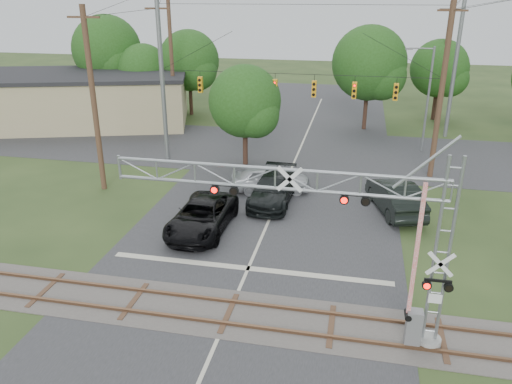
% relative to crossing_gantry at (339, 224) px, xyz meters
% --- Properties ---
extents(ground, '(160.00, 160.00, 0.00)m').
position_rel_crossing_gantry_xyz_m(ground, '(-4.03, -1.64, -4.47)').
color(ground, '#2A3C1C').
rests_on(ground, ground).
extents(road_main, '(14.00, 90.00, 0.02)m').
position_rel_crossing_gantry_xyz_m(road_main, '(-4.03, 8.36, -4.46)').
color(road_main, '#2C2C2F').
rests_on(road_main, ground).
extents(road_cross, '(90.00, 12.00, 0.02)m').
position_rel_crossing_gantry_xyz_m(road_cross, '(-4.03, 22.36, -4.46)').
color(road_cross, '#2C2C2F').
rests_on(road_cross, ground).
extents(railroad_track, '(90.00, 3.20, 0.17)m').
position_rel_crossing_gantry_xyz_m(railroad_track, '(-4.03, 0.36, -4.44)').
color(railroad_track, '#433D3A').
rests_on(railroad_track, ground).
extents(crossing_gantry, '(11.82, 0.91, 7.11)m').
position_rel_crossing_gantry_xyz_m(crossing_gantry, '(0.00, 0.00, 0.00)').
color(crossing_gantry, gray).
rests_on(crossing_gantry, ground).
extents(traffic_signal_span, '(19.34, 0.36, 11.50)m').
position_rel_crossing_gantry_xyz_m(traffic_signal_span, '(-3.12, 18.36, 1.27)').
color(traffic_signal_span, slate).
rests_on(traffic_signal_span, ground).
extents(pickup_black, '(2.79, 5.91, 1.63)m').
position_rel_crossing_gantry_xyz_m(pickup_black, '(-7.27, 7.26, -3.65)').
color(pickup_black, black).
rests_on(pickup_black, ground).
extents(car_dark, '(2.44, 5.74, 1.65)m').
position_rel_crossing_gantry_xyz_m(car_dark, '(-4.28, 11.78, -3.64)').
color(car_dark, black).
rests_on(car_dark, ground).
extents(sedan_silver, '(5.25, 2.97, 1.69)m').
position_rel_crossing_gantry_xyz_m(sedan_silver, '(-4.75, 13.51, -3.63)').
color(sedan_silver, '#A5A8AD').
rests_on(sedan_silver, ground).
extents(suv_dark, '(3.39, 5.80, 1.81)m').
position_rel_crossing_gantry_xyz_m(suv_dark, '(2.79, 11.88, -3.56)').
color(suv_dark, black).
rests_on(suv_dark, ground).
extents(commercial_building, '(22.47, 15.94, 4.76)m').
position_rel_crossing_gantry_xyz_m(commercial_building, '(-25.66, 27.00, -2.08)').
color(commercial_building, tan).
rests_on(commercial_building, ground).
extents(streetlight, '(2.14, 0.22, 8.03)m').
position_rel_crossing_gantry_xyz_m(streetlight, '(5.31, 24.38, 0.02)').
color(streetlight, slate).
rests_on(streetlight, ground).
extents(utility_poles, '(26.88, 28.31, 12.98)m').
position_rel_crossing_gantry_xyz_m(utility_poles, '(-1.44, 21.64, 1.68)').
color(utility_poles, '#493322').
rests_on(utility_poles, ground).
extents(treeline, '(53.02, 23.91, 9.73)m').
position_rel_crossing_gantry_xyz_m(treeline, '(-2.64, 28.52, 1.13)').
color(treeline, '#372219').
rests_on(treeline, ground).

